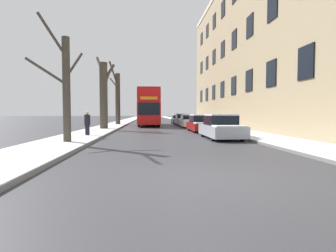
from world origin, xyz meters
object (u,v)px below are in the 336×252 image
at_px(parked_car_2, 189,121).
at_px(pedestrian_left_sidewalk, 87,123).
at_px(parked_car_0, 221,127).
at_px(parked_car_3, 182,120).
at_px(parked_car_1, 201,124).
at_px(parked_car_4, 178,120).
at_px(bare_tree_left_1, 104,93).
at_px(bare_tree_left_2, 117,96).
at_px(bare_tree_left_0, 65,87).
at_px(double_decker_bus, 149,106).

xyz_separation_m(parked_car_2, pedestrian_left_sidewalk, (-8.30, -11.45, 0.26)).
height_order(parked_car_0, parked_car_3, parked_car_3).
bearing_deg(parked_car_1, parked_car_2, 90.00).
bearing_deg(parked_car_4, parked_car_3, -90.00).
bearing_deg(parked_car_2, parked_car_3, 90.00).
relative_size(bare_tree_left_1, parked_car_0, 1.56).
bearing_deg(bare_tree_left_1, parked_car_2, 23.91).
xyz_separation_m(bare_tree_left_2, pedestrian_left_sidewalk, (0.11, -17.39, -2.81)).
bearing_deg(bare_tree_left_2, parked_car_2, -35.22).
xyz_separation_m(bare_tree_left_2, parked_car_2, (8.41, -5.94, -3.07)).
distance_m(bare_tree_left_0, double_decker_bus, 20.46).
bearing_deg(parked_car_1, double_decker_bus, 111.16).
xyz_separation_m(double_decker_bus, parked_car_1, (4.37, -11.28, -1.82)).
height_order(bare_tree_left_0, pedestrian_left_sidewalk, bare_tree_left_0).
height_order(bare_tree_left_2, pedestrian_left_sidewalk, bare_tree_left_2).
height_order(bare_tree_left_1, bare_tree_left_2, bare_tree_left_2).
distance_m(bare_tree_left_0, bare_tree_left_1, 11.43).
bearing_deg(parked_car_2, double_decker_bus, 132.01).
bearing_deg(double_decker_bus, bare_tree_left_2, 164.90).
xyz_separation_m(bare_tree_left_2, parked_car_1, (8.41, -12.37, -3.07)).
relative_size(bare_tree_left_2, parked_car_0, 1.76).
height_order(bare_tree_left_0, parked_car_4, bare_tree_left_0).
relative_size(bare_tree_left_0, parked_car_2, 1.40).
distance_m(parked_car_0, parked_car_2, 12.68).
distance_m(bare_tree_left_1, parked_car_1, 9.34).
height_order(parked_car_3, pedestrian_left_sidewalk, pedestrian_left_sidewalk).
bearing_deg(bare_tree_left_0, parked_car_0, 16.54).
relative_size(parked_car_2, pedestrian_left_sidewalk, 2.60).
bearing_deg(parked_car_0, parked_car_1, 90.00).
bearing_deg(double_decker_bus, pedestrian_left_sidewalk, -103.58).
distance_m(parked_car_4, pedestrian_left_sidewalk, 23.87).
height_order(parked_car_0, parked_car_1, parked_car_0).
bearing_deg(parked_car_2, pedestrian_left_sidewalk, -125.95).
height_order(double_decker_bus, parked_car_4, double_decker_bus).
bearing_deg(parked_car_3, pedestrian_left_sidewalk, -115.74).
relative_size(bare_tree_left_2, parked_car_1, 1.74).
distance_m(bare_tree_left_1, bare_tree_left_2, 9.73).
bearing_deg(bare_tree_left_0, parked_car_1, 45.96).
height_order(parked_car_4, pedestrian_left_sidewalk, pedestrian_left_sidewalk).
relative_size(parked_car_4, pedestrian_left_sidewalk, 2.62).
relative_size(double_decker_bus, parked_car_3, 2.59).
height_order(bare_tree_left_2, parked_car_3, bare_tree_left_2).
xyz_separation_m(parked_car_0, pedestrian_left_sidewalk, (-8.30, 1.23, 0.24)).
relative_size(bare_tree_left_0, parked_car_1, 1.34).
bearing_deg(parked_car_3, parked_car_4, 90.00).
height_order(parked_car_2, parked_car_3, parked_car_3).
xyz_separation_m(bare_tree_left_0, double_decker_bus, (4.11, 20.04, -0.36)).
xyz_separation_m(bare_tree_left_2, parked_car_3, (8.41, -0.17, -3.04)).
bearing_deg(pedestrian_left_sidewalk, parked_car_2, -86.02).
relative_size(bare_tree_left_2, parked_car_4, 1.82).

